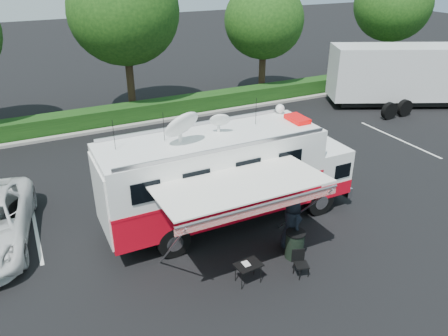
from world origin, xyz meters
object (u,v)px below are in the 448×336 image
Objects in this scene: semi_trailer at (428,74)px; folding_table at (248,266)px; command_truck at (228,175)px; trash_bin at (295,244)px.

folding_table is at bearing -151.61° from semi_trailer.
folding_table is (-0.98, -3.27, -1.26)m from command_truck.
semi_trailer is (16.49, 9.55, 1.50)m from trash_bin.
command_truck reaches higher than trash_bin.
semi_trailer reaches higher than folding_table.
semi_trailer is (17.44, 6.68, 0.10)m from command_truck.
trash_bin is 0.08× the size of semi_trailer.
folding_table is at bearing -106.65° from command_truck.
trash_bin is (1.92, 0.40, -0.13)m from folding_table.
trash_bin is at bearing -71.78° from command_truck.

